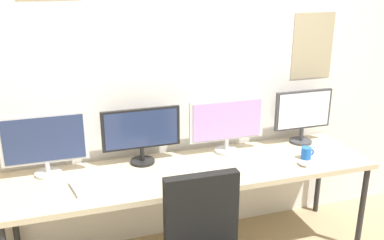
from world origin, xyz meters
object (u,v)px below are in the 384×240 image
Objects in this scene: monitor_far_right at (303,113)px; monitor_center_left at (141,132)px; coffee_mug at (306,153)px; laptop_closed at (97,184)px; monitor_far_left at (45,142)px; computer_mouse at (302,163)px; keyboard_main at (205,181)px; monitor_center_right at (227,123)px; desk at (194,174)px.

monitor_center_left is at bearing 180.00° from monitor_far_right.
monitor_far_right is 0.39m from coffee_mug.
monitor_center_left reaches higher than coffee_mug.
monitor_center_left is 1.24m from coffee_mug.
monitor_center_left is 0.50m from laptop_closed.
monitor_far_left is 5.40× the size of coffee_mug.
monitor_far_left reaches higher than computer_mouse.
monitor_center_left is at bearing 25.58° from laptop_closed.
keyboard_main is 0.71m from laptop_closed.
keyboard_main is 3.77× the size of coffee_mug.
monitor_far_left is 1.33m from monitor_center_right.
desk is 0.87m from coffee_mug.
monitor_far_left reaches higher than monitor_center_left.
coffee_mug is (0.86, -0.09, 0.09)m from desk.
desk is 0.49m from monitor_center_left.
computer_mouse is 0.14m from coffee_mug.
monitor_far_right is (1.99, -0.00, 0.01)m from monitor_far_left.
laptop_closed is at bearing 166.07° from keyboard_main.
laptop_closed is at bearing 178.83° from coffee_mug.
laptop_closed is (-1.68, -0.27, -0.24)m from monitor_far_right.
desk is 5.34× the size of monitor_far_right.
monitor_center_right is 6.24× the size of computer_mouse.
monitor_far_right is at bearing 60.41° from computer_mouse.
monitor_center_right is 1.87× the size of laptop_closed.
monitor_far_left reaches higher than laptop_closed.
monitor_far_right is 0.52m from computer_mouse.
monitor_center_left reaches higher than keyboard_main.
coffee_mug is (0.53, -0.30, -0.20)m from monitor_center_right.
monitor_far_left is 5.96× the size of computer_mouse.
computer_mouse is at bearing -13.93° from desk.
desk is at bearing -147.36° from monitor_center_right.
coffee_mug is at bearing -114.23° from monitor_far_right.
monitor_center_right is 1.50× the size of keyboard_main.
desk is 4.62× the size of monitor_center_left.
coffee_mug is (1.55, -0.03, 0.03)m from laptop_closed.
monitor_center_left is 5.36× the size of coffee_mug.
monitor_center_left is at bearing 147.36° from desk.
monitor_center_right is 1.08m from laptop_closed.
monitor_center_left is (0.66, -0.00, -0.00)m from monitor_far_left.
monitor_far_right is (0.66, -0.00, 0.01)m from monitor_center_right.
computer_mouse is (0.43, -0.40, -0.22)m from monitor_center_right.
keyboard_main is 1.25× the size of laptop_closed.
monitor_center_right reaches higher than coffee_mug.
monitor_center_right reaches higher than computer_mouse.
monitor_center_right reaches higher than desk.
desk is 1.06m from monitor_far_right.
monitor_far_left reaches higher than coffee_mug.
desk is at bearing 90.00° from keyboard_main.
laptop_closed is (-0.69, -0.06, 0.06)m from desk.
keyboard_main is (0.99, -0.44, -0.23)m from monitor_far_left.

